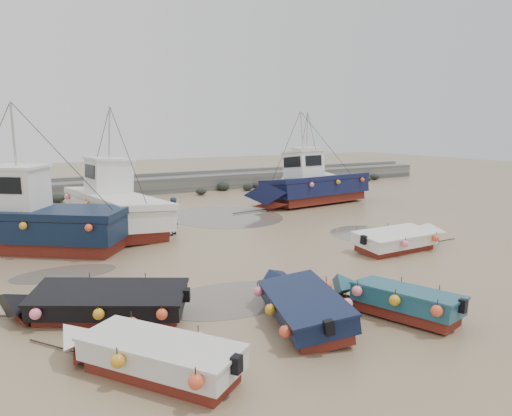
{
  "coord_description": "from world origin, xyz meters",
  "views": [
    {
      "loc": [
        -10.72,
        -15.75,
        5.29
      ],
      "look_at": [
        1.3,
        4.39,
        1.4
      ],
      "focal_mm": 35.0,
      "sensor_mm": 36.0,
      "label": 1
    }
  ],
  "objects_px": {
    "dinghy_1": "(303,300)",
    "cabin_boat_0": "(29,220)",
    "dinghy_5": "(401,237)",
    "cabin_boat_2": "(311,185)",
    "cabin_boat_1": "(110,204)",
    "dinghy_4": "(97,299)",
    "dinghy_2": "(394,296)",
    "dinghy_0": "(147,350)",
    "cabin_boat_3": "(307,178)",
    "person": "(173,235)"
  },
  "relations": [
    {
      "from": "dinghy_2",
      "to": "cabin_boat_0",
      "type": "distance_m",
      "value": 15.4
    },
    {
      "from": "cabin_boat_1",
      "to": "cabin_boat_2",
      "type": "height_order",
      "value": "same"
    },
    {
      "from": "dinghy_4",
      "to": "dinghy_2",
      "type": "bearing_deg",
      "value": -88.15
    },
    {
      "from": "dinghy_5",
      "to": "person",
      "type": "height_order",
      "value": "dinghy_5"
    },
    {
      "from": "dinghy_4",
      "to": "cabin_boat_3",
      "type": "bearing_deg",
      "value": -18.38
    },
    {
      "from": "dinghy_1",
      "to": "dinghy_2",
      "type": "bearing_deg",
      "value": -5.37
    },
    {
      "from": "dinghy_1",
      "to": "cabin_boat_1",
      "type": "height_order",
      "value": "cabin_boat_1"
    },
    {
      "from": "dinghy_2",
      "to": "dinghy_5",
      "type": "bearing_deg",
      "value": 24.8
    },
    {
      "from": "dinghy_4",
      "to": "person",
      "type": "height_order",
      "value": "dinghy_4"
    },
    {
      "from": "dinghy_0",
      "to": "cabin_boat_2",
      "type": "bearing_deg",
      "value": 11.76
    },
    {
      "from": "dinghy_0",
      "to": "cabin_boat_3",
      "type": "xyz_separation_m",
      "value": [
        19.41,
        20.43,
        0.83
      ]
    },
    {
      "from": "dinghy_1",
      "to": "cabin_boat_0",
      "type": "height_order",
      "value": "cabin_boat_0"
    },
    {
      "from": "dinghy_4",
      "to": "cabin_boat_2",
      "type": "distance_m",
      "value": 21.74
    },
    {
      "from": "dinghy_1",
      "to": "cabin_boat_3",
      "type": "distance_m",
      "value": 24.58
    },
    {
      "from": "dinghy_4",
      "to": "dinghy_5",
      "type": "relative_size",
      "value": 1.0
    },
    {
      "from": "cabin_boat_0",
      "to": "person",
      "type": "height_order",
      "value": "cabin_boat_0"
    },
    {
      "from": "cabin_boat_0",
      "to": "cabin_boat_2",
      "type": "bearing_deg",
      "value": -38.86
    },
    {
      "from": "dinghy_4",
      "to": "cabin_boat_1",
      "type": "distance_m",
      "value": 12.5
    },
    {
      "from": "dinghy_4",
      "to": "cabin_boat_3",
      "type": "xyz_separation_m",
      "value": [
        19.57,
        16.67,
        0.84
      ]
    },
    {
      "from": "person",
      "to": "cabin_boat_0",
      "type": "bearing_deg",
      "value": -46.93
    },
    {
      "from": "dinghy_1",
      "to": "dinghy_5",
      "type": "distance_m",
      "value": 9.25
    },
    {
      "from": "dinghy_5",
      "to": "dinghy_2",
      "type": "bearing_deg",
      "value": -49.02
    },
    {
      "from": "dinghy_4",
      "to": "cabin_boat_2",
      "type": "bearing_deg",
      "value": -21.53
    },
    {
      "from": "dinghy_0",
      "to": "dinghy_5",
      "type": "distance_m",
      "value": 13.85
    },
    {
      "from": "cabin_boat_1",
      "to": "dinghy_5",
      "type": "bearing_deg",
      "value": -54.01
    },
    {
      "from": "cabin_boat_1",
      "to": "cabin_boat_3",
      "type": "height_order",
      "value": "same"
    },
    {
      "from": "dinghy_5",
      "to": "person",
      "type": "xyz_separation_m",
      "value": [
        -7.34,
        7.75,
        -0.55
      ]
    },
    {
      "from": "dinghy_5",
      "to": "cabin_boat_2",
      "type": "bearing_deg",
      "value": 159.71
    },
    {
      "from": "dinghy_5",
      "to": "person",
      "type": "relative_size",
      "value": 3.2
    },
    {
      "from": "dinghy_5",
      "to": "cabin_boat_3",
      "type": "relative_size",
      "value": 0.66
    },
    {
      "from": "cabin_boat_0",
      "to": "cabin_boat_2",
      "type": "height_order",
      "value": "same"
    },
    {
      "from": "dinghy_1",
      "to": "dinghy_4",
      "type": "distance_m",
      "value": 5.7
    },
    {
      "from": "dinghy_4",
      "to": "dinghy_5",
      "type": "xyz_separation_m",
      "value": [
        13.09,
        1.19,
        0.01
      ]
    },
    {
      "from": "cabin_boat_0",
      "to": "dinghy_4",
      "type": "bearing_deg",
      "value": -137.6
    },
    {
      "from": "dinghy_2",
      "to": "dinghy_5",
      "type": "relative_size",
      "value": 0.84
    },
    {
      "from": "cabin_boat_3",
      "to": "dinghy_4",
      "type": "bearing_deg",
      "value": -120.25
    },
    {
      "from": "dinghy_1",
      "to": "dinghy_5",
      "type": "height_order",
      "value": "same"
    },
    {
      "from": "dinghy_2",
      "to": "cabin_boat_2",
      "type": "height_order",
      "value": "cabin_boat_2"
    },
    {
      "from": "cabin_boat_1",
      "to": "cabin_boat_3",
      "type": "bearing_deg",
      "value": 10.72
    },
    {
      "from": "dinghy_2",
      "to": "dinghy_1",
      "type": "bearing_deg",
      "value": 138.9
    },
    {
      "from": "dinghy_2",
      "to": "cabin_boat_0",
      "type": "height_order",
      "value": "cabin_boat_0"
    },
    {
      "from": "dinghy_5",
      "to": "person",
      "type": "distance_m",
      "value": 10.69
    },
    {
      "from": "dinghy_0",
      "to": "cabin_boat_0",
      "type": "height_order",
      "value": "cabin_boat_0"
    },
    {
      "from": "cabin_boat_0",
      "to": "cabin_boat_1",
      "type": "distance_m",
      "value": 5.01
    },
    {
      "from": "dinghy_2",
      "to": "person",
      "type": "height_order",
      "value": "dinghy_2"
    },
    {
      "from": "dinghy_1",
      "to": "dinghy_4",
      "type": "relative_size",
      "value": 0.99
    },
    {
      "from": "dinghy_1",
      "to": "dinghy_4",
      "type": "height_order",
      "value": "same"
    },
    {
      "from": "dinghy_5",
      "to": "person",
      "type": "bearing_deg",
      "value": -137.49
    },
    {
      "from": "dinghy_4",
      "to": "dinghy_5",
      "type": "bearing_deg",
      "value": -53.6
    },
    {
      "from": "dinghy_5",
      "to": "cabin_boat_1",
      "type": "distance_m",
      "value": 14.43
    }
  ]
}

